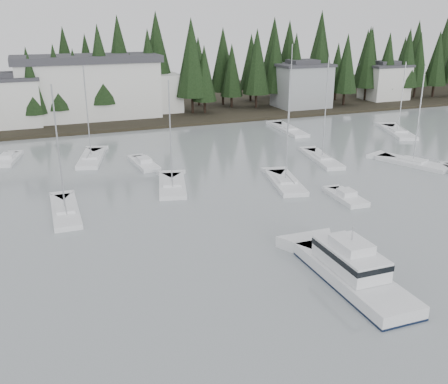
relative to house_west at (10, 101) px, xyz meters
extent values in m
cube|color=black|center=(18.00, 18.00, -4.65)|extent=(240.00, 54.00, 1.00)
cube|color=silver|center=(0.00, 0.00, -0.40)|extent=(9.00, 7.00, 7.50)
cube|color=#38383D|center=(0.00, 0.00, 3.60)|extent=(9.54, 7.42, 0.50)
cube|color=#38383D|center=(0.00, 0.00, 4.20)|extent=(4.95, 3.85, 0.80)
cube|color=#999EA0|center=(54.00, -1.00, -0.15)|extent=(10.00, 8.00, 8.00)
cube|color=#38383D|center=(54.00, -1.00, 4.10)|extent=(10.60, 8.48, 0.50)
cube|color=#38383D|center=(54.00, -1.00, 4.70)|extent=(5.50, 4.40, 0.80)
cube|color=silver|center=(76.00, 1.00, -0.65)|extent=(9.00, 7.00, 7.00)
cube|color=#38383D|center=(76.00, 1.00, 3.10)|extent=(9.54, 7.42, 0.50)
cube|color=#38383D|center=(76.00, 1.00, 3.70)|extent=(4.95, 3.85, 0.80)
cube|color=silver|center=(13.00, 3.00, 0.85)|extent=(24.00, 10.00, 10.00)
cube|color=#38383D|center=(13.00, 3.00, 6.15)|extent=(25.00, 11.00, 1.20)
cube|color=silver|center=(25.00, 5.00, -0.65)|extent=(10.00, 8.00, 7.00)
cube|color=white|center=(22.00, -63.92, -4.51)|extent=(3.62, 11.03, 1.59)
cube|color=black|center=(22.00, -63.92, -4.62)|extent=(3.65, 11.09, 0.22)
cube|color=white|center=(22.01, -63.37, -2.96)|extent=(2.90, 5.76, 1.45)
cube|color=black|center=(22.01, -63.37, -2.61)|extent=(2.97, 5.82, 0.40)
cube|color=white|center=(22.01, -63.37, -1.91)|extent=(2.09, 2.89, 0.65)
cylinder|color=#A5A8AD|center=(22.01, -63.37, -1.12)|extent=(0.10, 0.10, 1.10)
cube|color=white|center=(28.04, -42.87, -4.68)|extent=(4.62, 8.90, 1.05)
cube|color=white|center=(28.04, -42.87, -4.03)|extent=(2.54, 3.25, 0.30)
cylinder|color=#A5A8AD|center=(28.04, -42.87, 1.29)|extent=(0.14, 0.14, 10.89)
cube|color=white|center=(57.15, -26.50, -4.68)|extent=(6.50, 10.72, 1.05)
cube|color=white|center=(57.15, -26.50, -4.03)|extent=(3.21, 4.03, 0.30)
cylinder|color=#A5A8AD|center=(57.15, -26.50, 1.19)|extent=(0.14, 0.14, 10.68)
cube|color=white|center=(9.36, -24.60, -4.68)|extent=(5.00, 9.63, 1.05)
cube|color=white|center=(9.36, -24.60, -4.03)|extent=(2.64, 3.52, 0.30)
cylinder|color=#A5A8AD|center=(9.36, -24.60, 1.62)|extent=(0.14, 0.14, 11.55)
cube|color=white|center=(41.77, -18.43, -4.68)|extent=(3.56, 10.93, 1.05)
cube|color=white|center=(41.77, -18.43, -4.03)|extent=(2.13, 3.80, 0.30)
cylinder|color=#A5A8AD|center=(41.77, -18.43, 2.44)|extent=(0.14, 0.14, 13.19)
cube|color=white|center=(46.80, -41.71, -4.68)|extent=(5.87, 9.44, 1.05)
cube|color=white|center=(46.80, -41.71, -4.03)|extent=(2.95, 3.57, 0.30)
cylinder|color=#A5A8AD|center=(46.80, -41.71, 1.73)|extent=(0.14, 0.14, 11.78)
cube|color=white|center=(16.03, -39.30, -4.68)|extent=(4.76, 8.54, 1.05)
cube|color=white|center=(16.03, -39.30, -4.03)|extent=(2.60, 3.16, 0.30)
cylinder|color=#A5A8AD|center=(16.03, -39.30, 1.37)|extent=(0.14, 0.14, 11.06)
cube|color=white|center=(37.15, -35.89, -4.68)|extent=(4.15, 9.65, 1.05)
cube|color=white|center=(37.15, -35.89, -4.03)|extent=(2.28, 3.45, 0.30)
cylinder|color=#A5A8AD|center=(37.15, -35.89, 2.12)|extent=(0.14, 0.14, 12.56)
cube|color=white|center=(4.53, -42.90, -4.68)|extent=(2.60, 8.99, 1.05)
cube|color=white|center=(4.53, -42.90, -4.03)|extent=(1.75, 3.07, 0.30)
cylinder|color=#A5A8AD|center=(4.53, -42.90, 1.64)|extent=(0.14, 0.14, 11.59)
cube|color=white|center=(31.52, -49.38, -4.60)|extent=(2.59, 5.57, 0.90)
cube|color=white|center=(31.52, -49.38, -3.90)|extent=(1.62, 1.84, 0.55)
cube|color=white|center=(-0.72, -21.22, -4.60)|extent=(3.60, 6.69, 0.90)
cube|color=white|center=(-0.72, -21.22, -3.90)|extent=(1.92, 2.32, 0.55)
cube|color=white|center=(15.18, -29.58, -4.60)|extent=(2.68, 6.79, 0.90)
cube|color=white|center=(15.18, -29.58, -3.90)|extent=(1.65, 2.23, 0.55)
camera|label=1|loc=(2.30, -89.17, 12.86)|focal=40.00mm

